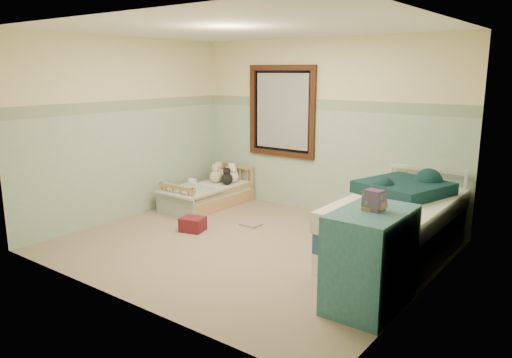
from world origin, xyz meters
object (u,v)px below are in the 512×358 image
Objects in this scene: plush_floor_cream at (193,193)px; twin_bed_frame at (395,247)px; toddler_bed_frame at (209,200)px; dresser at (370,259)px; plush_floor_tan at (178,204)px; floor_book at (251,224)px; red_pillow at (193,224)px.

twin_bed_frame is at bearing -5.83° from plush_floor_cream.
dresser is (3.37, -1.60, 0.35)m from toddler_bed_frame.
plush_floor_tan is 0.12× the size of twin_bed_frame.
plush_floor_cream is 3.51m from twin_bed_frame.
plush_floor_cream is 0.99× the size of floor_book.
plush_floor_cream is 0.13× the size of twin_bed_frame.
plush_floor_cream is 4.11m from dresser.
plush_floor_tan is at bearing 146.96° from red_pillow.
red_pillow reaches higher than floor_book.
toddler_bed_frame is at bearing -4.91° from plush_floor_cream.
plush_floor_tan is 0.26× the size of dresser.
toddler_bed_frame is 5.42× the size of floor_book.
floor_book is at bearing -19.63° from toddler_bed_frame.
plush_floor_cream reaches higher than plush_floor_tan.
plush_floor_tan is 3.25m from twin_bed_frame.
dresser is (3.75, -1.64, 0.31)m from plush_floor_cream.
plush_floor_tan is at bearing -176.57° from twin_bed_frame.
plush_floor_tan is 0.79× the size of red_pillow.
floor_book is at bearing 151.83° from dresser.
red_pillow is at bearing -33.04° from plush_floor_tan.
dresser is 2.59m from floor_book.
twin_bed_frame is 1.99m from floor_book.
red_pillow is at bearing 168.24° from dresser.
twin_bed_frame is (3.49, -0.36, -0.02)m from plush_floor_cream.
plush_floor_tan is 0.88× the size of floor_book.
red_pillow is 0.79m from floor_book.
plush_floor_cream reaches higher than twin_bed_frame.
floor_book is (1.12, -0.40, -0.08)m from toddler_bed_frame.
plush_floor_cream is (-0.38, 0.03, 0.04)m from toddler_bed_frame.
red_pillow is at bearing -45.71° from plush_floor_cream.
dresser is at bearing -78.30° from twin_bed_frame.
plush_floor_cream is at bearing 134.29° from red_pillow.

